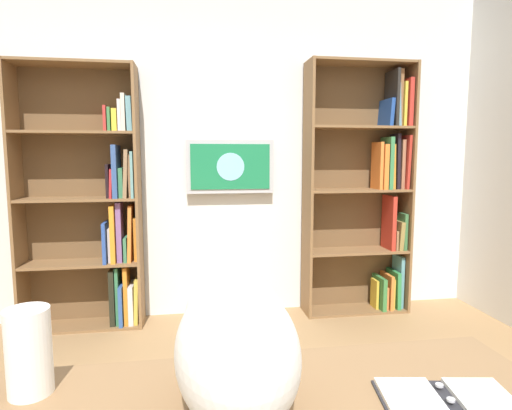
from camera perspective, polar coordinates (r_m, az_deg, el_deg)
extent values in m
cube|color=silver|center=(3.56, -4.48, 6.82)|extent=(4.52, 0.06, 2.70)
cube|color=brown|center=(3.83, 19.63, 1.98)|extent=(0.02, 0.28, 2.10)
cube|color=brown|center=(3.50, 7.01, 1.91)|extent=(0.02, 0.28, 2.10)
cube|color=brown|center=(3.77, 12.83, 2.13)|extent=(0.89, 0.01, 2.10)
cube|color=brown|center=(3.87, 13.17, -13.60)|extent=(0.85, 0.27, 0.02)
cube|color=brown|center=(3.72, 13.39, -6.06)|extent=(0.85, 0.27, 0.02)
cube|color=brown|center=(3.65, 13.61, 1.96)|extent=(0.85, 0.27, 0.02)
cube|color=brown|center=(3.64, 13.84, 10.15)|extent=(0.85, 0.27, 0.02)
cube|color=brown|center=(3.71, 14.07, 18.20)|extent=(0.85, 0.27, 0.02)
cube|color=#5B9CA4|center=(3.96, 18.66, -9.69)|extent=(0.03, 0.17, 0.45)
cube|color=#308646|center=(3.96, 18.12, -10.65)|extent=(0.04, 0.23, 0.32)
cube|color=gold|center=(3.95, 17.64, -11.15)|extent=(0.03, 0.17, 0.26)
cube|color=orange|center=(3.93, 17.29, -10.96)|extent=(0.03, 0.23, 0.30)
cube|color=orange|center=(3.94, 16.71, -11.66)|extent=(0.02, 0.22, 0.20)
cube|color=#397A3C|center=(3.90, 16.34, -11.23)|extent=(0.04, 0.24, 0.28)
cube|color=gold|center=(3.89, 15.78, -11.46)|extent=(0.02, 0.13, 0.25)
cube|color=#3B713F|center=(3.86, 18.95, -3.29)|extent=(0.03, 0.22, 0.31)
cube|color=olive|center=(3.84, 18.49, -3.82)|extent=(0.05, 0.22, 0.25)
cube|color=#916944|center=(3.85, 17.86, -4.36)|extent=(0.02, 0.23, 0.17)
cube|color=red|center=(3.79, 17.56, -2.25)|extent=(0.04, 0.21, 0.46)
cube|color=#B73226|center=(3.81, 19.28, 5.50)|extent=(0.03, 0.24, 0.45)
cube|color=#A06649|center=(3.78, 18.93, 5.23)|extent=(0.03, 0.13, 0.41)
cube|color=black|center=(3.77, 18.33, 5.63)|extent=(0.04, 0.15, 0.46)
cube|color=orange|center=(3.75, 17.78, 4.99)|extent=(0.04, 0.13, 0.38)
cube|color=#3A814C|center=(3.72, 17.31, 5.43)|extent=(0.03, 0.20, 0.43)
cube|color=orange|center=(3.70, 16.66, 4.99)|extent=(0.04, 0.20, 0.37)
cube|color=orange|center=(3.69, 16.09, 5.14)|extent=(0.03, 0.18, 0.39)
cube|color=red|center=(3.83, 19.57, 12.87)|extent=(0.04, 0.22, 0.39)
cube|color=yellow|center=(3.80, 19.06, 12.71)|extent=(0.02, 0.18, 0.36)
cube|color=#92623B|center=(3.79, 18.70, 13.51)|extent=(0.03, 0.13, 0.46)
cube|color=#6D9BAC|center=(3.78, 18.20, 12.68)|extent=(0.04, 0.21, 0.35)
cube|color=black|center=(3.77, 17.93, 13.55)|extent=(0.02, 0.24, 0.46)
cube|color=#22499A|center=(3.76, 17.23, 11.81)|extent=(0.04, 0.24, 0.23)
cube|color=brown|center=(3.40, -15.63, 0.89)|extent=(0.02, 0.28, 2.02)
cube|color=brown|center=(3.61, -29.68, 0.58)|extent=(0.02, 0.28, 2.02)
cube|color=brown|center=(3.61, -22.36, 0.95)|extent=(0.90, 0.01, 2.02)
cube|color=brown|center=(3.71, -22.14, -14.85)|extent=(0.86, 0.27, 0.02)
cube|color=brown|center=(3.56, -22.50, -7.31)|extent=(0.86, 0.27, 0.02)
cube|color=brown|center=(3.48, -22.87, 0.74)|extent=(0.86, 0.27, 0.02)
cube|color=brown|center=(3.47, -23.25, 9.00)|extent=(0.86, 0.27, 0.02)
cube|color=brown|center=(3.53, -23.64, 17.15)|extent=(0.86, 0.27, 0.02)
cube|color=gold|center=(3.55, -15.84, -12.33)|extent=(0.04, 0.15, 0.36)
cube|color=silver|center=(3.59, -16.41, -12.54)|extent=(0.04, 0.23, 0.31)
cube|color=orange|center=(3.56, -17.09, -11.46)|extent=(0.03, 0.18, 0.46)
cube|color=#2F5398|center=(3.58, -17.65, -12.60)|extent=(0.03, 0.23, 0.31)
cube|color=#327249|center=(3.57, -18.14, -11.44)|extent=(0.02, 0.17, 0.46)
cube|color=black|center=(3.59, -18.72, -11.52)|extent=(0.04, 0.21, 0.44)
cube|color=orange|center=(3.45, -15.97, -4.43)|extent=(0.02, 0.13, 0.34)
cube|color=orange|center=(3.43, -16.62, -3.66)|extent=(0.04, 0.17, 0.44)
cube|color=#3C7750|center=(3.48, -17.12, -5.64)|extent=(0.02, 0.20, 0.19)
cube|color=#7F5890|center=(3.44, -17.95, -3.46)|extent=(0.04, 0.15, 0.47)
cube|color=orange|center=(3.46, -18.62, -3.62)|extent=(0.03, 0.24, 0.44)
cube|color=silver|center=(3.48, -19.09, -5.08)|extent=(0.02, 0.15, 0.26)
cube|color=#2C4D9D|center=(3.47, -19.61, -4.71)|extent=(0.03, 0.23, 0.31)
cube|color=#689E9C|center=(3.38, -16.26, 4.00)|extent=(0.02, 0.24, 0.35)
cube|color=#966442|center=(3.39, -16.63, 3.79)|extent=(0.03, 0.17, 0.33)
cube|color=#91704E|center=(3.39, -17.08, 4.10)|extent=(0.05, 0.22, 0.37)
cube|color=#38784E|center=(3.41, -17.64, 2.93)|extent=(0.03, 0.21, 0.23)
cube|color=#335089|center=(3.39, -18.39, 4.34)|extent=(0.04, 0.23, 0.40)
cube|color=#B5262B|center=(3.41, -18.80, 2.82)|extent=(0.03, 0.24, 0.22)
cube|color=black|center=(3.40, -19.35, 3.09)|extent=(0.02, 0.14, 0.26)
cube|color=#659AA3|center=(3.38, -16.70, 11.67)|extent=(0.04, 0.17, 0.26)
cube|color=beige|center=(3.40, -17.37, 11.78)|extent=(0.03, 0.21, 0.28)
cube|color=silver|center=(3.39, -17.89, 11.43)|extent=(0.02, 0.16, 0.23)
cube|color=yellow|center=(3.39, -18.53, 10.83)|extent=(0.04, 0.13, 0.17)
cube|color=#3E7A44|center=(3.40, -19.20, 10.88)|extent=(0.02, 0.12, 0.18)
cube|color=#BA312C|center=(3.42, -19.62, 10.94)|extent=(0.02, 0.17, 0.19)
cube|color=#B7B7BC|center=(3.48, -3.53, 5.21)|extent=(0.72, 0.06, 0.44)
cube|color=#1E7F4C|center=(3.45, -3.48, 5.20)|extent=(0.65, 0.01, 0.37)
cylinder|color=#8CCCEA|center=(3.44, -3.47, 5.20)|extent=(0.23, 0.00, 0.23)
ellipsoid|color=white|center=(1.04, -2.60, -19.14)|extent=(0.29, 0.44, 0.31)
ellipsoid|color=white|center=(1.11, -3.19, -15.11)|extent=(0.25, 0.24, 0.23)
sphere|color=white|center=(1.14, -3.49, -11.18)|extent=(0.13, 0.13, 0.13)
cone|color=white|center=(1.13, -1.72, -8.82)|extent=(0.06, 0.06, 0.07)
cone|color=white|center=(1.13, -5.30, -8.93)|extent=(0.06, 0.06, 0.07)
cone|color=beige|center=(1.13, -1.68, -9.14)|extent=(0.03, 0.03, 0.05)
cone|color=beige|center=(1.12, -5.28, -9.26)|extent=(0.03, 0.03, 0.05)
cube|color=#26262B|center=(1.27, 28.88, -22.72)|extent=(0.18, 0.24, 0.01)
cube|color=#26262B|center=(1.20, 20.58, -24.09)|extent=(0.18, 0.24, 0.01)
cube|color=#26262B|center=(1.23, 24.87, -23.44)|extent=(0.07, 0.22, 0.01)
cube|color=white|center=(1.26, 28.91, -22.36)|extent=(0.17, 0.23, 0.01)
cube|color=white|center=(1.20, 20.60, -23.71)|extent=(0.17, 0.23, 0.01)
cylinder|color=silver|center=(1.22, 24.90, -22.83)|extent=(0.02, 0.02, 0.01)
cylinder|color=silver|center=(1.28, 23.59, -21.47)|extent=(0.02, 0.02, 0.01)
cylinder|color=white|center=(1.27, -28.41, -17.06)|extent=(0.11, 0.11, 0.22)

